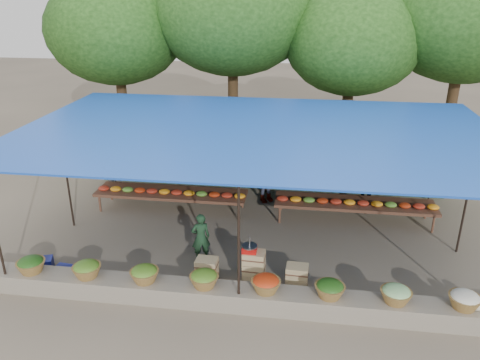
# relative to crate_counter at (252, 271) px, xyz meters

# --- Properties ---
(ground) EXTENTS (60.00, 60.00, 0.00)m
(ground) POSITION_rel_crate_counter_xyz_m (-0.15, 1.96, -0.31)
(ground) COLOR brown
(ground) RESTS_ON ground
(stone_curb) EXTENTS (10.60, 0.55, 0.40)m
(stone_curb) POSITION_rel_crate_counter_xyz_m (-0.15, -0.79, -0.11)
(stone_curb) COLOR gray
(stone_curb) RESTS_ON ground
(stall_canopy) EXTENTS (10.80, 6.60, 2.82)m
(stall_canopy) POSITION_rel_crate_counter_xyz_m (-0.15, 2.02, 2.37)
(stall_canopy) COLOR black
(stall_canopy) RESTS_ON ground
(produce_baskets) EXTENTS (8.98, 0.58, 0.34)m
(produce_baskets) POSITION_rel_crate_counter_xyz_m (-0.25, -0.79, 0.25)
(produce_baskets) COLOR brown
(produce_baskets) RESTS_ON stone_curb
(netting_backdrop) EXTENTS (10.60, 0.06, 2.50)m
(netting_backdrop) POSITION_rel_crate_counter_xyz_m (-0.15, 5.11, 0.94)
(netting_backdrop) COLOR #18451F
(netting_backdrop) RESTS_ON ground
(tree_row) EXTENTS (16.51, 5.50, 7.12)m
(tree_row) POSITION_rel_crate_counter_xyz_m (0.35, 8.05, 4.39)
(tree_row) COLOR #321D12
(tree_row) RESTS_ON ground
(fruit_table_left) EXTENTS (4.21, 0.95, 0.93)m
(fruit_table_left) POSITION_rel_crate_counter_xyz_m (-2.64, 3.31, 0.30)
(fruit_table_left) COLOR #543321
(fruit_table_left) RESTS_ON ground
(fruit_table_right) EXTENTS (4.21, 0.95, 0.93)m
(fruit_table_right) POSITION_rel_crate_counter_xyz_m (2.36, 3.31, 0.30)
(fruit_table_right) COLOR #543321
(fruit_table_right) RESTS_ON ground
(crate_counter) EXTENTS (2.37, 0.36, 0.77)m
(crate_counter) POSITION_rel_crate_counter_xyz_m (0.00, 0.00, 0.00)
(crate_counter) COLOR tan
(crate_counter) RESTS_ON ground
(weighing_scale) EXTENTS (0.32, 0.32, 0.34)m
(weighing_scale) POSITION_rel_crate_counter_xyz_m (-0.06, 0.00, 0.54)
(weighing_scale) COLOR red
(weighing_scale) RESTS_ON crate_counter
(vendor_seated) EXTENTS (0.50, 0.42, 1.17)m
(vendor_seated) POSITION_rel_crate_counter_xyz_m (-1.26, 0.77, 0.27)
(vendor_seated) COLOR #1A3921
(vendor_seated) RESTS_ON ground
(customer_left) EXTENTS (1.06, 0.94, 1.83)m
(customer_left) POSITION_rel_crate_counter_xyz_m (-4.62, 3.99, 0.61)
(customer_left) COLOR slate
(customer_left) RESTS_ON ground
(customer_mid) EXTENTS (1.36, 1.26, 1.84)m
(customer_mid) POSITION_rel_crate_counter_xyz_m (-0.05, 4.17, 0.61)
(customer_mid) COLOR slate
(customer_mid) RESTS_ON ground
(customer_right) EXTENTS (0.97, 0.85, 1.57)m
(customer_right) POSITION_rel_crate_counter_xyz_m (2.70, 3.94, 0.48)
(customer_right) COLOR slate
(customer_right) RESTS_ON ground
(blue_crate_front) EXTENTS (0.57, 0.43, 0.32)m
(blue_crate_front) POSITION_rel_crate_counter_xyz_m (-3.91, -0.47, -0.15)
(blue_crate_front) COLOR navy
(blue_crate_front) RESTS_ON ground
(blue_crate_back) EXTENTS (0.51, 0.44, 0.26)m
(blue_crate_back) POSITION_rel_crate_counter_xyz_m (-4.67, -0.09, -0.18)
(blue_crate_back) COLOR navy
(blue_crate_back) RESTS_ON ground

